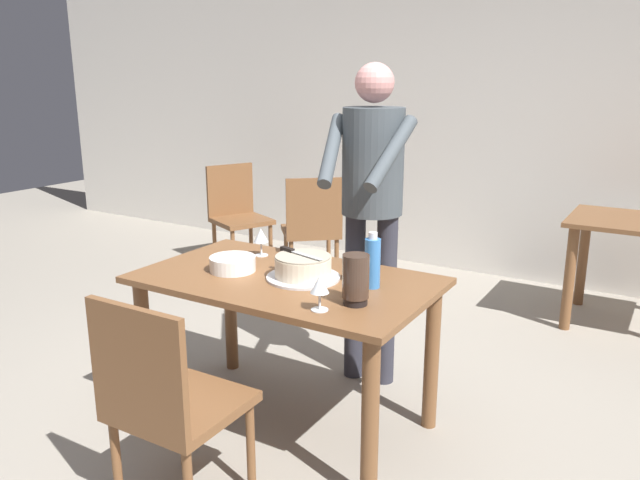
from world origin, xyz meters
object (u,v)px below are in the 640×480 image
background_chair_0 (312,226)px  background_chair_1 (237,212)px  cake_on_platter (303,268)px  cake_knife (293,251)px  plate_stack (233,264)px  water_bottle (372,262)px  person_cutting_cake (372,190)px  chair_near_side (167,400)px  hurricane_lamp (356,279)px  wine_glass_far (261,236)px  wine_glass_near (320,286)px  main_dining_table (286,303)px

background_chair_0 → background_chair_1: same height
background_chair_0 → cake_on_platter: bearing=-59.4°
cake_knife → background_chair_0: 2.08m
background_chair_1 → cake_on_platter: bearing=-45.1°
plate_stack → water_bottle: (0.68, 0.13, 0.08)m
water_bottle → background_chair_1: (-2.23, 1.85, -0.37)m
person_cutting_cake → chair_near_side: person_cutting_cake is taller
cake_on_platter → hurricane_lamp: (0.36, -0.17, 0.06)m
wine_glass_far → hurricane_lamp: bearing=-26.7°
plate_stack → background_chair_0: background_chair_0 is taller
cake_on_platter → hurricane_lamp: hurricane_lamp is taller
wine_glass_far → chair_near_side: (0.30, -1.01, -0.36)m
chair_near_side → wine_glass_far: bearing=106.6°
background_chair_1 → wine_glass_near: bearing=-45.5°
wine_glass_far → water_bottle: 0.73m
water_bottle → chair_near_side: water_bottle is taller
cake_knife → water_bottle: (0.39, 0.04, -0.00)m
person_cutting_cake → plate_stack: bearing=-121.5°
hurricane_lamp → wine_glass_far: bearing=153.3°
cake_on_platter → background_chair_0: 2.12m
chair_near_side → background_chair_0: bearing=110.6°
wine_glass_near → person_cutting_cake: (-0.22, 0.89, 0.22)m
hurricane_lamp → background_chair_0: (-1.43, 1.97, -0.37)m
plate_stack → person_cutting_cake: bearing=58.5°
hurricane_lamp → background_chair_0: size_ratio=0.23×
hurricane_lamp → person_cutting_cake: size_ratio=0.12×
cake_knife → hurricane_lamp: bearing=-23.6°
main_dining_table → cake_on_platter: bearing=16.8°
cake_on_platter → person_cutting_cake: (0.05, 0.59, 0.27)m
background_chair_0 → plate_stack: bearing=-69.1°
cake_on_platter → hurricane_lamp: bearing=-25.1°
hurricane_lamp → background_chair_1: 3.10m
hurricane_lamp → background_chair_1: hurricane_lamp is taller
main_dining_table → background_chair_1: background_chair_1 is taller
person_cutting_cake → water_bottle: bearing=-62.9°
plate_stack → wine_glass_far: (-0.04, 0.28, 0.07)m
chair_near_side → cake_knife: bearing=88.6°
person_cutting_cake → background_chair_1: 2.43m
wine_glass_far → background_chair_1: bearing=131.7°
main_dining_table → cake_knife: cake_knife is taller
background_chair_1 → water_bottle: bearing=-39.7°
cake_knife → wine_glass_far: wine_glass_far is taller
background_chair_1 → wine_glass_far: bearing=-48.3°
cake_on_platter → main_dining_table: bearing=-163.2°
main_dining_table → background_chair_1: (-1.83, 1.94, -0.13)m
cake_on_platter → person_cutting_cake: 0.65m
hurricane_lamp → main_dining_table: bearing=161.9°
plate_stack → hurricane_lamp: (0.71, -0.10, 0.07)m
water_bottle → background_chair_1: water_bottle is taller
cake_on_platter → water_bottle: 0.33m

